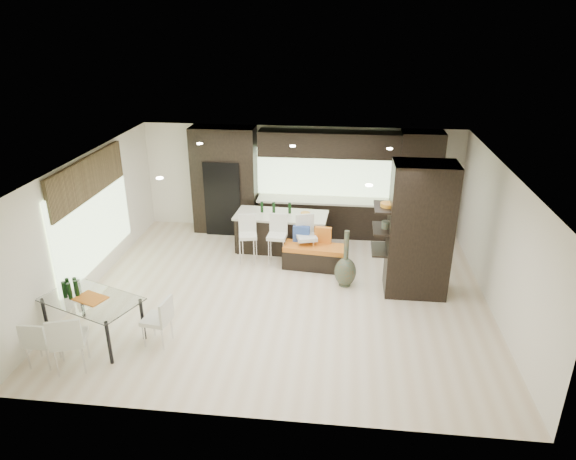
# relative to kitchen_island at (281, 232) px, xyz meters

# --- Properties ---
(ground) EXTENTS (8.00, 8.00, 0.00)m
(ground) POSITION_rel_kitchen_island_xyz_m (0.33, -2.11, -0.45)
(ground) COLOR beige
(ground) RESTS_ON ground
(back_wall) EXTENTS (8.00, 0.02, 2.70)m
(back_wall) POSITION_rel_kitchen_island_xyz_m (0.33, 1.39, 0.90)
(back_wall) COLOR white
(back_wall) RESTS_ON ground
(left_wall) EXTENTS (0.02, 7.00, 2.70)m
(left_wall) POSITION_rel_kitchen_island_xyz_m (-3.67, -2.11, 0.90)
(left_wall) COLOR white
(left_wall) RESTS_ON ground
(right_wall) EXTENTS (0.02, 7.00, 2.70)m
(right_wall) POSITION_rel_kitchen_island_xyz_m (4.33, -2.11, 0.90)
(right_wall) COLOR white
(right_wall) RESTS_ON ground
(ceiling) EXTENTS (8.00, 7.00, 0.02)m
(ceiling) POSITION_rel_kitchen_island_xyz_m (0.33, -2.11, 2.25)
(ceiling) COLOR white
(ceiling) RESTS_ON ground
(window_left) EXTENTS (0.04, 3.20, 1.90)m
(window_left) POSITION_rel_kitchen_island_xyz_m (-3.63, -1.91, 0.90)
(window_left) COLOR #B2D199
(window_left) RESTS_ON left_wall
(window_back) EXTENTS (3.40, 0.04, 1.20)m
(window_back) POSITION_rel_kitchen_island_xyz_m (0.93, 1.35, 1.10)
(window_back) COLOR #B2D199
(window_back) RESTS_ON back_wall
(stone_accent) EXTENTS (0.08, 3.00, 0.80)m
(stone_accent) POSITION_rel_kitchen_island_xyz_m (-3.60, -1.91, 1.80)
(stone_accent) COLOR brown
(stone_accent) RESTS_ON left_wall
(ceiling_spots) EXTENTS (4.00, 3.00, 0.02)m
(ceiling_spots) POSITION_rel_kitchen_island_xyz_m (0.33, -1.86, 2.23)
(ceiling_spots) COLOR white
(ceiling_spots) RESTS_ON ceiling
(back_cabinetry) EXTENTS (6.80, 0.68, 2.70)m
(back_cabinetry) POSITION_rel_kitchen_island_xyz_m (0.83, 1.06, 0.90)
(back_cabinetry) COLOR black
(back_cabinetry) RESTS_ON ground
(refrigerator) EXTENTS (0.90, 0.68, 1.90)m
(refrigerator) POSITION_rel_kitchen_island_xyz_m (-1.57, 1.01, 0.50)
(refrigerator) COLOR black
(refrigerator) RESTS_ON ground
(partition_column) EXTENTS (1.20, 0.80, 2.70)m
(partition_column) POSITION_rel_kitchen_island_xyz_m (2.93, -1.71, 0.90)
(partition_column) COLOR black
(partition_column) RESTS_ON ground
(kitchen_island) EXTENTS (2.20, 1.04, 0.90)m
(kitchen_island) POSITION_rel_kitchen_island_xyz_m (0.00, 0.00, 0.00)
(kitchen_island) COLOR black
(kitchen_island) RESTS_ON ground
(stool_left) EXTENTS (0.47, 0.47, 0.89)m
(stool_left) POSITION_rel_kitchen_island_xyz_m (-0.66, -0.76, -0.00)
(stool_left) COLOR silver
(stool_left) RESTS_ON ground
(stool_mid) EXTENTS (0.43, 0.43, 0.92)m
(stool_mid) POSITION_rel_kitchen_island_xyz_m (0.00, -0.77, 0.01)
(stool_mid) COLOR silver
(stool_mid) RESTS_ON ground
(stool_right) EXTENTS (0.52, 0.52, 0.94)m
(stool_right) POSITION_rel_kitchen_island_xyz_m (0.66, -0.77, 0.02)
(stool_right) COLOR silver
(stool_right) RESTS_ON ground
(bench) EXTENTS (1.43, 0.67, 0.53)m
(bench) POSITION_rel_kitchen_island_xyz_m (0.86, -0.88, -0.18)
(bench) COLOR black
(bench) RESTS_ON ground
(floor_vase) EXTENTS (0.55, 0.55, 1.23)m
(floor_vase) POSITION_rel_kitchen_island_xyz_m (1.53, -1.61, 0.17)
(floor_vase) COLOR #3E4632
(floor_vase) RESTS_ON ground
(dining_table) EXTENTS (1.87, 1.47, 0.79)m
(dining_table) POSITION_rel_kitchen_island_xyz_m (-2.75, -4.02, -0.05)
(dining_table) COLOR white
(dining_table) RESTS_ON ground
(chair_near) EXTENTS (0.64, 0.64, 0.94)m
(chair_near) POSITION_rel_kitchen_island_xyz_m (-2.75, -4.81, 0.02)
(chair_near) COLOR silver
(chair_near) RESTS_ON ground
(chair_far) EXTENTS (0.43, 0.43, 0.78)m
(chair_far) POSITION_rel_kitchen_island_xyz_m (-3.26, -4.77, -0.06)
(chair_far) COLOR silver
(chair_far) RESTS_ON ground
(chair_end) EXTENTS (0.49, 0.49, 0.81)m
(chair_end) POSITION_rel_kitchen_island_xyz_m (-1.62, -4.02, -0.05)
(chair_end) COLOR silver
(chair_end) RESTS_ON ground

